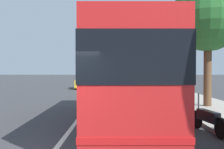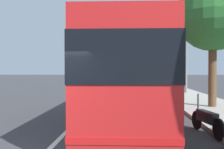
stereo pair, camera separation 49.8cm
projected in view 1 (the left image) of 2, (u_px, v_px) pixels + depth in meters
sidewalk_curb at (204, 106)px, 15.55m from camera, size 110.00×3.60×0.14m
lane_divider_line at (88, 107)px, 15.63m from camera, size 110.00×0.16×0.01m
coach_bus at (124, 73)px, 10.96m from camera, size 10.54×2.71×3.55m
motorcycle_mid_row at (208, 119)px, 9.07m from camera, size 2.18×0.47×1.28m
car_side_street at (95, 78)px, 45.93m from camera, size 4.65×2.08×1.46m
car_oncoming at (85, 82)px, 30.53m from camera, size 4.09×2.06×1.53m
car_far_distant at (96, 77)px, 53.09m from camera, size 4.40×2.05×1.56m
roadside_tree_mid_block at (208, 16)px, 14.82m from camera, size 3.91×3.91×7.04m
roadside_tree_far_block at (156, 55)px, 31.58m from camera, size 3.01×3.01×5.38m
utility_pole at (178, 51)px, 23.85m from camera, size 0.23×0.23×7.49m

